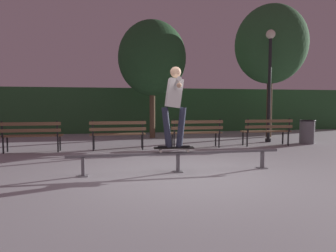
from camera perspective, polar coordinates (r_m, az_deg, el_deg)
ground_plane at (r=5.76m, az=2.36°, el=-9.17°), size 90.00×90.00×0.00m
hedge_backdrop at (r=14.64m, az=-6.02°, el=3.01°), size 24.00×1.20×2.09m
grind_rail at (r=5.89m, az=1.90°, el=-5.75°), size 4.23×0.18×0.40m
skateboard at (r=5.85m, az=1.13°, el=-4.21°), size 0.79×0.26×0.09m
skateboarder at (r=5.79m, az=1.17°, el=4.99°), size 0.63×1.41×1.56m
park_bench_leftmost at (r=9.04m, az=-24.54°, el=-1.25°), size 1.61×0.45×0.88m
park_bench_left_center at (r=8.80m, az=-9.46°, el=-1.07°), size 1.61×0.45×0.88m
park_bench_right_center at (r=9.17m, az=5.39°, el=-0.82°), size 1.61×0.45×0.88m
park_bench_rightmost at (r=10.10m, az=18.30°, el=-0.56°), size 1.61×0.45×0.88m
tree_far_right at (r=13.16m, az=18.94°, el=14.40°), size 2.85×2.85×5.30m
tree_behind_benches at (r=12.04m, az=-3.04°, el=12.70°), size 2.65×2.65×4.59m
lamp_post_right at (r=11.17m, az=18.78°, el=9.85°), size 0.32×0.32×3.90m
trash_can at (r=11.16m, az=24.93°, el=-0.95°), size 0.52×0.52×0.80m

